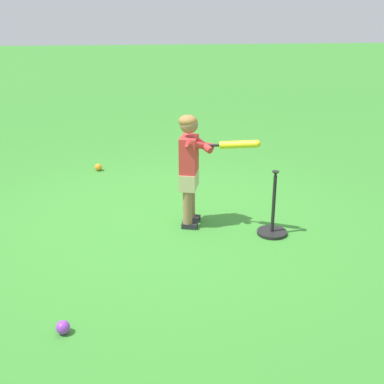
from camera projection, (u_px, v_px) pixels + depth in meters
ground_plane at (165, 219)px, 5.10m from camera, size 40.00×40.00×0.00m
child_batter at (192, 161)px, 4.74m from camera, size 0.73×0.45×1.08m
play_ball_near_batter at (63, 327)px, 3.35m from camera, size 0.09×0.09×0.09m
play_ball_far_right at (98, 167)px, 6.50m from camera, size 0.09×0.09×0.09m
batting_tee at (272, 224)px, 4.74m from camera, size 0.28×0.28×0.62m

